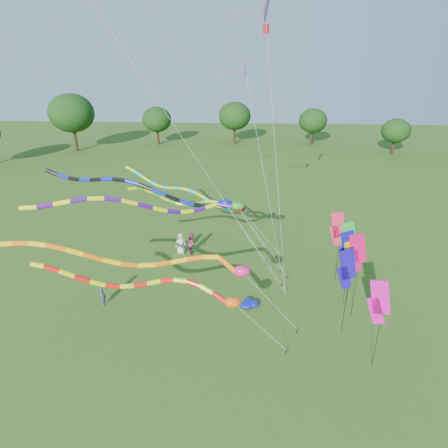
# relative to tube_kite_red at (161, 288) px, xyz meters

# --- Properties ---
(ground) EXTENTS (160.00, 160.00, 0.00)m
(ground) POSITION_rel_tube_kite_red_xyz_m (4.47, 1.01, -3.73)
(ground) COLOR #2F5817
(ground) RESTS_ON ground
(tree_ring) EXTENTS (120.19, 115.24, 9.72)m
(tree_ring) POSITION_rel_tube_kite_red_xyz_m (5.14, -1.26, 1.74)
(tree_ring) COLOR #382314
(tree_ring) RESTS_ON ground
(tube_kite_red) EXTENTS (12.78, 1.11, 5.71)m
(tube_kite_red) POSITION_rel_tube_kite_red_xyz_m (0.00, 0.00, 0.00)
(tube_kite_red) COLOR black
(tube_kite_red) RESTS_ON ground
(tube_kite_orange) EXTENTS (15.08, 2.05, 6.91)m
(tube_kite_orange) POSITION_rel_tube_kite_red_xyz_m (-0.37, 0.71, 1.17)
(tube_kite_orange) COLOR black
(tube_kite_orange) RESTS_ON ground
(tube_kite_purple) EXTENTS (14.33, 6.31, 8.55)m
(tube_kite_purple) POSITION_rel_tube_kite_red_xyz_m (-0.36, 3.78, 3.05)
(tube_kite_purple) COLOR black
(tube_kite_purple) RESTS_ON ground
(tube_kite_blue) EXTENTS (15.85, 1.76, 8.28)m
(tube_kite_blue) POSITION_rel_tube_kite_red_xyz_m (-1.71, 6.61, 2.93)
(tube_kite_blue) COLOR black
(tube_kite_blue) RESTS_ON ground
(tube_kite_cyan) EXTENTS (12.38, 5.57, 6.93)m
(tube_kite_cyan) POSITION_rel_tube_kite_red_xyz_m (0.08, 10.83, 1.35)
(tube_kite_cyan) COLOR black
(tube_kite_cyan) RESTS_ON ground
(tube_kite_green) EXTENTS (11.22, 1.17, 6.68)m
(tube_kite_green) POSITION_rel_tube_kite_red_xyz_m (1.03, 9.34, 1.24)
(tube_kite_green) COLOR black
(tube_kite_green) RESTS_ON ground
(delta_kite_high_a) EXTENTS (4.18, 5.21, 18.17)m
(delta_kite_high_a) POSITION_rel_tube_kite_red_xyz_m (5.06, 9.31, 13.48)
(delta_kite_high_a) COLOR black
(delta_kite_high_a) RESTS_ON ground
(delta_kite_high_c) EXTENTS (5.30, 4.93, 14.79)m
(delta_kite_high_c) POSITION_rel_tube_kite_red_xyz_m (3.93, 9.32, 10.25)
(delta_kite_high_c) COLOR black
(delta_kite_high_c) RESTS_ON ground
(banner_pole_magenta_b) EXTENTS (1.16, 0.19, 5.60)m
(banner_pole_magenta_b) POSITION_rel_tube_kite_red_xyz_m (10.59, 3.27, 0.60)
(banner_pole_magenta_b) COLOR black
(banner_pole_magenta_b) RESTS_ON ground
(banner_pole_blue_a) EXTENTS (1.16, 0.27, 5.44)m
(banner_pole_blue_a) POSITION_rel_tube_kite_red_xyz_m (9.67, 1.68, 0.44)
(banner_pole_blue_a) COLOR black
(banner_pole_blue_a) RESTS_ON ground
(banner_pole_red) EXTENTS (1.15, 0.36, 5.23)m
(banner_pole_red) POSITION_rel_tube_kite_red_xyz_m (10.46, 7.43, 0.23)
(banner_pole_red) COLOR black
(banner_pole_red) RESTS_ON ground
(banner_pole_magenta_a) EXTENTS (1.11, 0.51, 5.11)m
(banner_pole_magenta_a) POSITION_rel_tube_kite_red_xyz_m (10.65, -0.79, 0.12)
(banner_pole_magenta_a) COLOR black
(banner_pole_magenta_a) RESTS_ON ground
(banner_pole_blue_b) EXTENTS (1.15, 0.30, 5.15)m
(banner_pole_blue_b) POSITION_rel_tube_kite_red_xyz_m (10.45, 4.65, 0.16)
(banner_pole_blue_b) COLOR black
(banner_pole_blue_b) RESTS_ON ground
(banner_pole_orange) EXTENTS (1.09, 0.55, 4.58)m
(banner_pole_orange) POSITION_rel_tube_kite_red_xyz_m (10.68, 4.62, -0.41)
(banner_pole_orange) COLOR black
(banner_pole_orange) RESTS_ON ground
(banner_pole_green) EXTENTS (1.16, 0.13, 4.95)m
(banner_pole_green) POSITION_rel_tube_kite_red_xyz_m (10.94, 6.52, -0.04)
(banner_pole_green) COLOR black
(banner_pole_green) RESTS_ON ground
(blue_nylon_heap) EXTENTS (1.32, 1.16, 0.47)m
(blue_nylon_heap) POSITION_rel_tube_kite_red_xyz_m (4.56, 4.02, -3.52)
(blue_nylon_heap) COLOR #0B1A9B
(blue_nylon_heap) RESTS_ON ground
(person_a) EXTENTS (0.97, 0.74, 1.77)m
(person_a) POSITION_rel_tube_kite_red_xyz_m (-0.94, 10.69, -2.85)
(person_a) COLOR silver
(person_a) RESTS_ON ground
(person_b) EXTENTS (0.61, 0.73, 1.70)m
(person_b) POSITION_rel_tube_kite_red_xyz_m (-4.78, 3.45, -2.88)
(person_b) COLOR #3A4652
(person_b) RESTS_ON ground
(person_c) EXTENTS (0.73, 0.92, 1.83)m
(person_c) POSITION_rel_tube_kite_red_xyz_m (-0.02, 10.76, -2.82)
(person_c) COLOR #9A3853
(person_c) RESTS_ON ground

